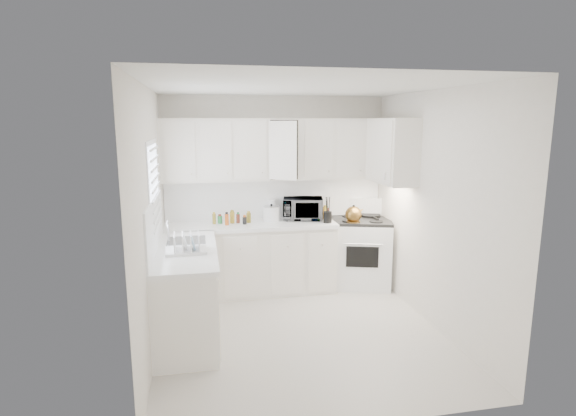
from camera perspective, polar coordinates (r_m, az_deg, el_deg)
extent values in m
plane|color=silver|center=(5.13, 1.55, -15.34)|extent=(3.20, 3.20, 0.00)
plane|color=white|center=(4.62, 1.72, 15.03)|extent=(3.20, 3.20, 0.00)
plane|color=white|center=(6.25, -1.58, 1.97)|extent=(3.00, 0.00, 3.00)
plane|color=white|center=(3.21, 7.94, -6.70)|extent=(3.00, 0.00, 3.00)
plane|color=white|center=(4.62, -16.85, -1.66)|extent=(0.00, 3.20, 3.20)
plane|color=white|center=(5.23, 17.87, -0.28)|extent=(0.00, 3.20, 3.20)
cube|color=white|center=(5.97, -4.77, -2.16)|extent=(2.24, 0.64, 0.05)
cube|color=white|center=(4.88, -12.75, -5.34)|extent=(0.64, 1.62, 0.05)
cube|color=white|center=(6.25, -1.56, 1.28)|extent=(2.98, 0.02, 0.55)
cube|color=white|center=(4.83, -16.46, -2.02)|extent=(0.02, 1.60, 0.55)
imported|color=gray|center=(6.16, 1.88, 0.23)|extent=(0.58, 0.40, 0.36)
cylinder|color=white|center=(6.20, -2.00, -0.12)|extent=(0.12, 0.12, 0.27)
cylinder|color=olive|center=(6.04, -9.26, -1.22)|extent=(0.06, 0.06, 0.13)
cylinder|color=#297D3D|center=(5.96, -8.51, -1.37)|extent=(0.06, 0.06, 0.13)
cylinder|color=#C7561A|center=(6.05, -7.84, -1.17)|extent=(0.06, 0.06, 0.13)
cylinder|color=gold|center=(5.97, -7.07, -1.32)|extent=(0.06, 0.06, 0.13)
cylinder|color=maroon|center=(6.06, -6.42, -1.12)|extent=(0.06, 0.06, 0.13)
cylinder|color=black|center=(5.98, -5.64, -1.26)|extent=(0.06, 0.06, 0.13)
cylinder|color=olive|center=(6.07, -5.01, -1.06)|extent=(0.06, 0.06, 0.13)
cylinder|color=#C7561A|center=(6.28, 3.87, -0.37)|extent=(0.06, 0.06, 0.19)
cylinder|color=gold|center=(6.24, 4.50, -0.46)|extent=(0.06, 0.06, 0.19)
cylinder|color=maroon|center=(6.31, 4.84, -0.33)|extent=(0.06, 0.06, 0.19)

